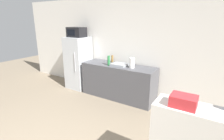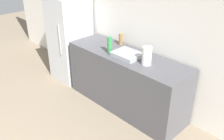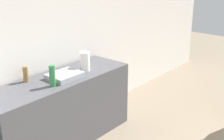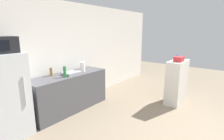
% 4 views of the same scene
% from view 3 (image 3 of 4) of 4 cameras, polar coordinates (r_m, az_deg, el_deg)
% --- Properties ---
extents(wall_back, '(8.00, 0.06, 2.60)m').
position_cam_3_polar(wall_back, '(4.12, -11.15, 5.81)').
color(wall_back, white).
rests_on(wall_back, ground_plane).
extents(counter, '(1.98, 0.62, 0.89)m').
position_cam_3_polar(counter, '(4.03, -9.33, -7.41)').
color(counter, '#4C4C51').
rests_on(counter, ground_plane).
extents(sink_basin, '(0.40, 0.32, 0.06)m').
position_cam_3_polar(sink_basin, '(3.84, -8.64, -0.99)').
color(sink_basin, '#9EA3A8').
rests_on(sink_basin, counter).
extents(bottle_tall, '(0.07, 0.07, 0.25)m').
position_cam_3_polar(bottle_tall, '(3.58, -10.86, -1.05)').
color(bottle_tall, '#2D7F42').
rests_on(bottle_tall, counter).
extents(bottle_short, '(0.06, 0.06, 0.19)m').
position_cam_3_polar(bottle_short, '(3.80, -15.53, -0.73)').
color(bottle_short, olive).
rests_on(bottle_short, counter).
extents(paper_towel_roll, '(0.13, 0.13, 0.25)m').
position_cam_3_polar(paper_towel_roll, '(4.03, -4.98, 1.57)').
color(paper_towel_roll, white).
rests_on(paper_towel_roll, counter).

